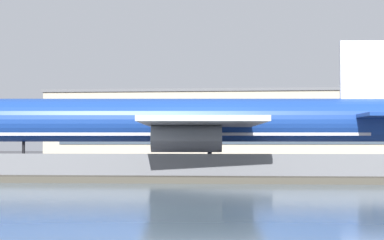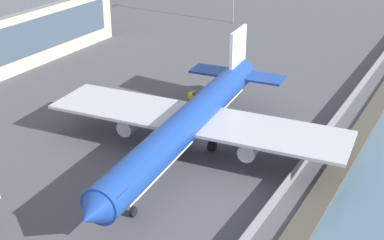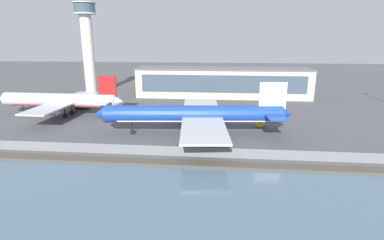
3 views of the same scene
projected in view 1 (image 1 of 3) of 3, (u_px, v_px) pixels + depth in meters
ground_plane at (227, 173)px, 79.06m from camera, size 500.00×500.00×0.00m
shoreline_seawall at (213, 180)px, 58.68m from camera, size 320.00×3.00×0.50m
perimeter_fence at (217, 167)px, 63.19m from camera, size 280.00×0.10×2.23m
cargo_jet_blue at (187, 122)px, 79.68m from camera, size 52.93×46.16×14.20m
baggage_tug at (349, 163)px, 86.86m from camera, size 2.97×3.57×1.80m
terminal_building at (258, 126)px, 135.00m from camera, size 75.45×16.81×12.66m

